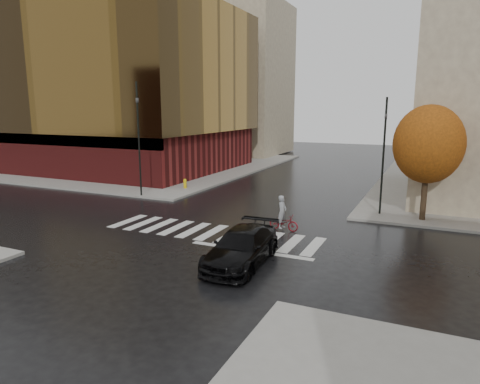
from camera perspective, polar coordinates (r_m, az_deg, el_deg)
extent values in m
plane|color=black|center=(22.24, -4.43, -5.75)|extent=(120.00, 120.00, 0.00)
cube|color=gray|center=(50.91, -13.72, 3.69)|extent=(30.00, 30.00, 0.15)
cube|color=silver|center=(22.66, -3.81, -5.40)|extent=(12.00, 3.00, 0.01)
cube|color=maroon|center=(49.04, -16.93, 5.69)|extent=(26.00, 18.00, 4.00)
cube|color=beige|center=(42.75, -24.88, 6.41)|extent=(26.00, 0.40, 1.00)
cube|color=olive|center=(48.98, -17.48, 15.04)|extent=(27.00, 19.00, 12.00)
cube|color=gray|center=(61.62, -0.81, 14.66)|extent=(14.00, 12.00, 20.00)
cylinder|color=black|center=(26.43, 23.32, -0.45)|extent=(0.32, 0.32, 2.80)
ellipsoid|color=#AC5210|center=(26.05, 23.82, 5.85)|extent=(3.80, 3.80, 4.37)
imported|color=black|center=(17.99, 0.23, -7.38)|extent=(2.34, 5.21, 1.48)
imported|color=maroon|center=(23.03, 5.85, -4.05)|extent=(1.72, 0.77, 0.87)
imported|color=#909398|center=(22.92, 5.64, -2.65)|extent=(0.50, 0.69, 1.77)
cylinder|color=black|center=(31.60, -13.34, 6.79)|extent=(0.12, 0.12, 8.09)
imported|color=black|center=(31.52, -13.59, 12.11)|extent=(0.25, 0.23, 1.01)
cylinder|color=black|center=(26.72, 18.56, 4.48)|extent=(0.12, 0.12, 6.92)
imported|color=black|center=(26.57, 18.90, 9.85)|extent=(0.15, 0.18, 0.86)
cylinder|color=yellow|center=(34.25, -7.34, 1.02)|extent=(0.25, 0.25, 0.62)
sphere|color=yellow|center=(34.19, -7.35, 1.54)|extent=(0.27, 0.27, 0.27)
cylinder|color=#422617|center=(23.35, 1.05, -4.87)|extent=(0.83, 0.83, 0.01)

